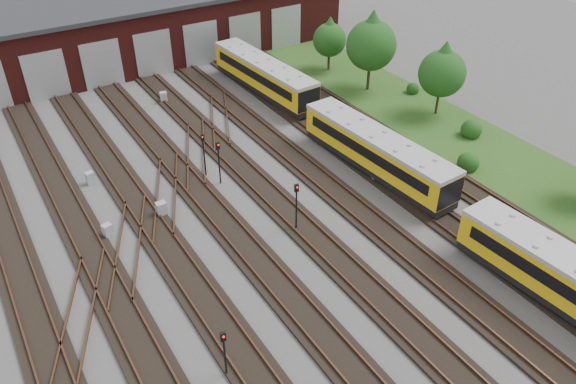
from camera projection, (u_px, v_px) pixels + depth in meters
ground at (335, 301)px, 30.21m from camera, size 120.00×120.00×0.00m
track_network at (327, 294)px, 30.48m from camera, size 30.40×70.00×0.33m
maintenance_shed at (102, 32)px, 56.23m from camera, size 51.00×12.50×6.35m
grass_verge at (453, 134)px, 45.43m from camera, size 8.00×55.00×0.05m
metro_train at (377, 151)px, 39.76m from camera, size 3.26×45.56×2.78m
signal_mast_0 at (224, 349)px, 25.21m from camera, size 0.26×0.25×2.91m
signal_mast_1 at (296, 201)px, 34.03m from camera, size 0.28×0.26×3.42m
signal_mast_2 at (219, 158)px, 38.37m from camera, size 0.28×0.26×3.30m
signal_mast_3 at (204, 150)px, 39.28m from camera, size 0.29×0.28×3.30m
relay_cabinet_0 at (108, 231)px, 34.40m from camera, size 0.67×0.60×0.94m
relay_cabinet_1 at (90, 178)px, 39.27m from camera, size 0.61×0.53×0.93m
relay_cabinet_2 at (162, 209)px, 36.15m from camera, size 0.63×0.53×1.05m
relay_cabinet_3 at (164, 97)px, 50.01m from camera, size 0.66×0.58×0.97m
relay_cabinet_4 at (376, 173)px, 39.71m from camera, size 0.72×0.64×1.02m
tree_0 at (372, 39)px, 49.82m from camera, size 4.51×4.51×7.48m
tree_1 at (330, 36)px, 54.48m from camera, size 3.25×3.25×5.39m
tree_2 at (443, 68)px, 46.06m from camera, size 3.91×3.91×6.49m
bush_0 at (469, 160)px, 40.65m from camera, size 1.58×1.58×1.58m
bush_1 at (472, 127)px, 44.71m from camera, size 1.67×1.67×1.67m
bush_2 at (413, 87)px, 51.57m from camera, size 1.18×1.18×1.18m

